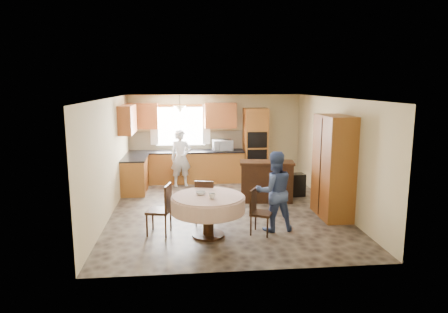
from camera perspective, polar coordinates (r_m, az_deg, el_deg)
floor at (r=9.07m, az=0.20°, el=-7.65°), size 5.00×6.00×0.01m
ceiling at (r=8.63m, az=0.21°, el=8.35°), size 5.00×6.00×0.01m
wall_back at (r=11.72m, az=-1.31°, el=2.72°), size 5.00×0.02×2.50m
wall_front at (r=5.86m, az=3.25°, el=-4.97°), size 5.00×0.02×2.50m
wall_left at (r=8.86m, az=-16.08°, el=-0.13°), size 0.02×6.00×2.50m
wall_right at (r=9.35m, az=15.62°, el=0.42°), size 0.02×6.00×2.50m
window at (r=11.62m, az=-6.24°, el=4.33°), size 1.40×0.03×1.10m
curtain_left at (r=11.60m, az=-9.97°, el=4.48°), size 0.22×0.02×1.15m
curtain_right at (r=11.59m, az=-2.53°, el=4.61°), size 0.22×0.02×1.15m
base_cab_back at (r=11.52m, az=-5.40°, el=-1.54°), size 3.30×0.60×0.88m
counter_back at (r=11.44m, az=-5.44°, el=0.71°), size 3.30×0.64×0.04m
base_cab_left at (r=10.72m, az=-12.60°, el=-2.64°), size 0.60×1.20×0.88m
counter_left at (r=10.63m, az=-12.70°, el=-0.22°), size 0.64×1.20×0.04m
backsplash at (r=11.68m, az=-5.47°, el=2.30°), size 3.30×0.02×0.55m
wall_cab_left at (r=11.51m, az=-11.54°, el=5.68°), size 0.85×0.33×0.72m
wall_cab_right at (r=11.50m, az=-0.51°, el=5.88°), size 0.90×0.33×0.72m
wall_cab_side at (r=10.52m, az=-13.65°, el=5.19°), size 0.33×1.20×0.72m
oven_tower at (r=11.58m, az=4.50°, el=1.65°), size 0.66×0.62×2.12m
oven_upper at (r=11.25m, az=4.79°, el=2.37°), size 0.56×0.01×0.45m
oven_lower at (r=11.33m, az=4.75°, el=-0.14°), size 0.56×0.01×0.45m
pendant at (r=11.10m, az=-6.31°, el=6.75°), size 0.36×0.36×0.18m
sideboard at (r=9.68m, az=6.09°, el=-3.72°), size 1.34×0.70×0.92m
space_heater at (r=10.27m, az=10.24°, el=-4.00°), size 0.46×0.35×0.57m
cupboard at (r=8.70m, az=15.36°, el=-1.43°), size 0.57×1.13×2.16m
dining_table at (r=7.40m, az=-2.29°, el=-6.88°), size 1.37×1.37×0.78m
chair_left at (r=7.61m, az=-8.75°, el=-7.11°), size 0.50×0.50×0.96m
chair_back at (r=8.09m, az=-2.69°, el=-6.16°), size 0.48×0.48×0.91m
chair_right at (r=7.60m, az=4.88°, el=-7.51°), size 0.50×0.50×0.86m
framed_picture at (r=9.47m, az=15.11°, el=2.21°), size 0.06×0.51×0.42m
microwave at (r=11.41m, az=-0.20°, el=1.62°), size 0.59×0.43×0.31m
person_sink at (r=11.06m, az=-6.18°, el=-0.22°), size 0.64×0.50×1.57m
person_dining at (r=7.71m, az=7.18°, el=-4.94°), size 0.81×0.65×1.55m
bowl_sideboard at (r=9.51m, az=3.92°, el=-0.95°), size 0.24×0.24×0.05m
bottle_sideboard at (r=9.63m, az=8.15°, el=-0.18°), size 0.14×0.14×0.28m
cup_table at (r=7.14m, az=-1.73°, el=-5.66°), size 0.16×0.16×0.10m
bowl_table at (r=7.41m, az=-3.34°, el=-5.26°), size 0.24×0.24×0.06m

